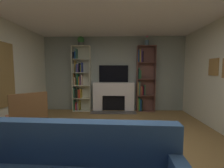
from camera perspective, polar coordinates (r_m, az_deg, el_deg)
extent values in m
plane|color=olive|center=(2.79, -0.90, -25.71)|extent=(7.01, 7.01, 0.00)
cube|color=gray|center=(5.34, 0.65, 3.92)|extent=(5.09, 0.06, 2.63)
cube|color=#9F753F|center=(4.38, 34.54, 5.42)|extent=(0.03, 0.34, 0.42)
cube|color=olive|center=(4.38, 34.43, 5.43)|extent=(0.01, 0.28, 0.36)
cube|color=white|center=(5.36, -5.44, -7.28)|extent=(0.32, 0.25, 0.56)
cube|color=white|center=(5.33, 6.67, -7.35)|extent=(0.32, 0.25, 0.56)
cube|color=white|center=(5.23, 0.60, -1.90)|extent=(1.44, 0.25, 0.46)
cube|color=black|center=(5.40, 0.62, -7.16)|extent=(0.79, 0.08, 0.56)
cube|color=#524F4E|center=(5.11, 0.52, -10.92)|extent=(1.54, 0.30, 0.03)
cube|color=black|center=(5.28, 0.63, 3.95)|extent=(1.03, 0.06, 0.60)
cube|color=beige|center=(5.40, -14.79, 1.91)|extent=(0.02, 0.29, 2.28)
cube|color=beige|center=(5.26, -8.37, 1.94)|extent=(0.02, 0.29, 2.28)
cube|color=beige|center=(5.45, -11.28, 2.01)|extent=(0.63, 0.02, 2.28)
cube|color=beige|center=(5.50, -11.41, -9.93)|extent=(0.60, 0.29, 0.02)
cube|color=#367752|center=(5.53, -14.24, -7.80)|extent=(0.02, 0.25, 0.38)
cube|color=#A8322A|center=(5.56, -13.59, -8.32)|extent=(0.04, 0.17, 0.26)
cube|color=#5E2A71|center=(5.54, -13.16, -8.46)|extent=(0.03, 0.19, 0.24)
cube|color=beige|center=(5.52, -12.83, -7.82)|extent=(0.02, 0.18, 0.37)
cube|color=olive|center=(5.52, -12.32, -7.96)|extent=(0.04, 0.17, 0.34)
cube|color=beige|center=(5.40, -11.49, -5.34)|extent=(0.60, 0.29, 0.02)
cube|color=#317254|center=(5.47, -14.22, -3.27)|extent=(0.03, 0.19, 0.36)
cube|color=black|center=(5.45, -13.77, -3.63)|extent=(0.03, 0.22, 0.29)
cube|color=black|center=(5.44, -13.27, -3.34)|extent=(0.04, 0.21, 0.35)
cube|color=brown|center=(5.44, -12.72, -3.59)|extent=(0.04, 0.18, 0.30)
cube|color=red|center=(5.41, -12.29, -3.73)|extent=(0.04, 0.22, 0.28)
cube|color=#A78B2C|center=(5.39, -11.82, -3.59)|extent=(0.04, 0.24, 0.31)
cube|color=beige|center=(5.34, -11.58, -0.52)|extent=(0.60, 0.29, 0.02)
cube|color=brown|center=(5.43, -14.36, 1.70)|extent=(0.02, 0.18, 0.39)
cube|color=beige|center=(5.41, -14.11, 1.08)|extent=(0.03, 0.22, 0.28)
cube|color=brown|center=(5.39, -13.71, 0.86)|extent=(0.04, 0.23, 0.24)
cube|color=#1E674A|center=(5.39, -13.07, 1.69)|extent=(0.04, 0.19, 0.39)
cube|color=#A37924|center=(5.39, -12.49, 1.24)|extent=(0.04, 0.17, 0.31)
cube|color=#5F3764|center=(5.37, -12.06, 1.31)|extent=(0.04, 0.19, 0.32)
cube|color=beige|center=(5.36, -11.51, 1.63)|extent=(0.03, 0.17, 0.38)
cube|color=beige|center=(5.31, -11.67, 4.39)|extent=(0.60, 0.29, 0.02)
cube|color=beige|center=(5.42, -14.43, 5.96)|extent=(0.03, 0.18, 0.29)
cube|color=olive|center=(5.41, -13.88, 6.52)|extent=(0.04, 0.17, 0.39)
cube|color=#205693|center=(5.40, -13.36, 5.89)|extent=(0.04, 0.18, 0.27)
cube|color=#594180|center=(5.35, -12.93, 5.95)|extent=(0.04, 0.24, 0.28)
cube|color=black|center=(5.38, -12.34, 6.15)|extent=(0.04, 0.16, 0.31)
cube|color=olive|center=(5.36, -11.83, 5.90)|extent=(0.02, 0.18, 0.26)
cube|color=navy|center=(5.34, -11.43, 6.30)|extent=(0.04, 0.20, 0.34)
cube|color=beige|center=(5.33, -11.76, 9.30)|extent=(0.60, 0.29, 0.02)
cube|color=#1C212C|center=(5.42, -14.55, 10.52)|extent=(0.04, 0.24, 0.24)
cube|color=#1A4497|center=(5.42, -13.89, 10.69)|extent=(0.04, 0.20, 0.27)
cube|color=#316354|center=(5.42, -13.47, 11.15)|extent=(0.03, 0.19, 0.35)
cube|color=beige|center=(5.38, -11.85, 14.06)|extent=(0.60, 0.29, 0.02)
cube|color=brown|center=(5.24, 9.61, 1.91)|extent=(0.02, 0.26, 2.28)
cube|color=brown|center=(5.35, 16.14, 1.85)|extent=(0.02, 0.26, 2.28)
cube|color=brown|center=(5.40, 12.67, 1.96)|extent=(0.63, 0.02, 2.28)
cube|color=brown|center=(5.47, 12.67, -10.05)|extent=(0.60, 0.26, 0.02)
cube|color=olive|center=(5.38, 9.85, -7.69)|extent=(0.04, 0.19, 0.45)
cube|color=#2A8139|center=(5.38, 10.38, -7.56)|extent=(0.04, 0.20, 0.47)
cube|color=navy|center=(5.40, 10.95, -7.93)|extent=(0.04, 0.20, 0.40)
cube|color=black|center=(5.40, 11.44, -8.01)|extent=(0.03, 0.21, 0.38)
cube|color=brown|center=(5.35, 12.79, -4.23)|extent=(0.60, 0.26, 0.02)
cube|color=olive|center=(5.28, 9.97, -1.75)|extent=(0.04, 0.22, 0.45)
cube|color=#396955|center=(5.29, 10.46, -1.56)|extent=(0.04, 0.20, 0.48)
cube|color=#964E34|center=(5.30, 11.08, -2.49)|extent=(0.04, 0.22, 0.31)
cube|color=#A42828|center=(5.31, 11.60, -2.48)|extent=(0.02, 0.22, 0.31)
cube|color=black|center=(5.32, 12.04, -2.45)|extent=(0.02, 0.21, 0.32)
cube|color=#327E4A|center=(5.34, 12.44, -2.24)|extent=(0.03, 0.17, 0.35)
cube|color=brown|center=(5.29, 12.91, 1.88)|extent=(0.60, 0.26, 0.02)
cube|color=black|center=(5.27, 9.94, 3.86)|extent=(0.03, 0.15, 0.34)
cube|color=#2F784D|center=(5.26, 10.34, 4.12)|extent=(0.03, 0.18, 0.39)
cube|color=#326E3E|center=(5.25, 10.89, 3.64)|extent=(0.03, 0.22, 0.30)
cube|color=brown|center=(5.29, 13.04, 8.07)|extent=(0.60, 0.26, 0.02)
cube|color=#254B89|center=(5.28, 10.15, 10.53)|extent=(0.04, 0.17, 0.42)
cube|color=#A6892C|center=(5.29, 10.81, 10.62)|extent=(0.04, 0.18, 0.44)
cube|color=#573381|center=(5.30, 11.29, 10.56)|extent=(0.04, 0.16, 0.44)
cube|color=black|center=(5.28, 11.78, 10.22)|extent=(0.03, 0.21, 0.37)
cube|color=brown|center=(5.34, 13.17, 14.09)|extent=(0.60, 0.26, 0.02)
cylinder|color=#545853|center=(5.39, -11.87, 14.76)|extent=(0.19, 0.19, 0.11)
sphere|color=#387C3A|center=(5.41, -11.90, 16.32)|extent=(0.23, 0.23, 0.23)
cylinder|color=slate|center=(5.34, 13.23, 15.18)|extent=(0.13, 0.13, 0.18)
cylinder|color=#4C7F3F|center=(5.39, 13.48, 16.70)|extent=(0.01, 0.01, 0.12)
sphere|color=pink|center=(5.40, 13.49, 17.31)|extent=(0.04, 0.04, 0.04)
cylinder|color=#4C7F3F|center=(5.36, 13.46, 16.75)|extent=(0.01, 0.01, 0.12)
sphere|color=pink|center=(5.37, 13.47, 17.35)|extent=(0.06, 0.06, 0.06)
cylinder|color=#4C7F3F|center=(5.37, 13.24, 16.75)|extent=(0.01, 0.01, 0.12)
sphere|color=pink|center=(5.38, 13.25, 17.36)|extent=(0.06, 0.06, 0.06)
cube|color=#335586|center=(1.72, -12.56, -20.93)|extent=(2.09, 0.23, 0.45)
cylinder|color=brown|center=(3.35, -34.17, -16.87)|extent=(0.04, 0.04, 0.45)
cylinder|color=brown|center=(3.47, -23.71, -15.65)|extent=(0.04, 0.04, 0.45)
cylinder|color=brown|center=(3.84, -35.22, -14.16)|extent=(0.04, 0.04, 0.45)
cylinder|color=brown|center=(3.94, -26.10, -13.23)|extent=(0.04, 0.04, 0.45)
cube|color=#B96C53|center=(3.56, -29.97, -10.94)|extent=(0.86, 0.86, 0.08)
cube|color=brown|center=(3.57, -29.92, -11.86)|extent=(0.86, 0.86, 0.04)
cube|color=brown|center=(3.26, -29.25, -7.96)|extent=(0.52, 0.50, 0.56)
cube|color=brown|center=(2.26, -9.41, -21.06)|extent=(0.89, 0.48, 0.04)
cylinder|color=brown|center=(2.31, -22.09, -27.22)|extent=(0.05, 0.05, 0.41)
cylinder|color=brown|center=(2.16, 2.06, -29.45)|extent=(0.05, 0.05, 0.41)
cylinder|color=brown|center=(2.66, -18.00, -22.54)|extent=(0.05, 0.05, 0.41)
cylinder|color=brown|center=(2.52, 2.04, -23.88)|extent=(0.05, 0.05, 0.41)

